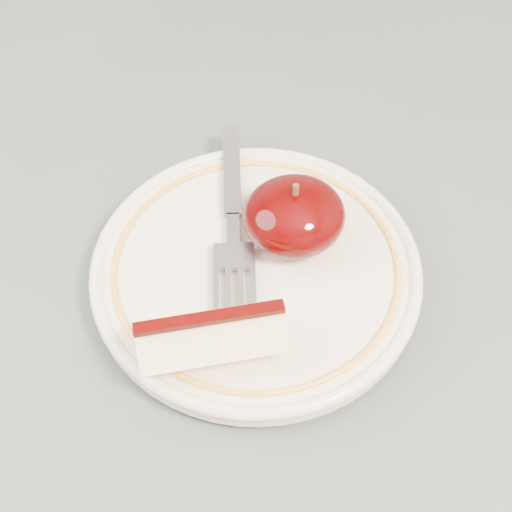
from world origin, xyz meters
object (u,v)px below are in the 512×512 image
object	(u,v)px
table	(137,446)
fork	(233,217)
apple_half	(294,216)
plate	(256,269)

from	to	relation	value
table	fork	distance (m)	0.17
apple_half	fork	bearing A→B (deg)	146.16
apple_half	table	bearing A→B (deg)	-152.34
plate	fork	xyz separation A→B (m)	(-0.00, 0.04, 0.01)
table	plate	distance (m)	0.15
plate	fork	distance (m)	0.04
apple_half	fork	size ratio (longest dim) A/B	0.41
table	plate	xyz separation A→B (m)	(0.10, 0.05, 0.10)
plate	apple_half	world-z (taller)	apple_half
table	apple_half	world-z (taller)	apple_half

